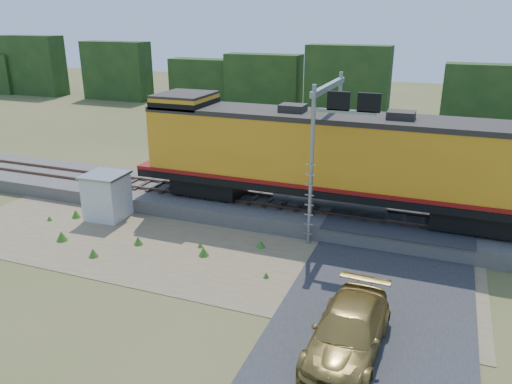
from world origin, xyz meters
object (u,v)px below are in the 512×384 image
at_px(signal_gantry, 332,120).
at_px(locomotive, 326,156).
at_px(shed, 107,196).
at_px(car, 348,332).

bearing_deg(signal_gantry, locomotive, 119.79).
bearing_deg(locomotive, signal_gantry, -60.21).
bearing_deg(shed, locomotive, 14.44).
relative_size(locomotive, car, 3.99).
bearing_deg(car, locomotive, 110.28).
height_order(shed, signal_gantry, signal_gantry).
xyz_separation_m(signal_gantry, car, (3.00, -9.71, -4.93)).
height_order(locomotive, car, locomotive).
bearing_deg(car, signal_gantry, 109.38).
bearing_deg(signal_gantry, car, -72.83).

